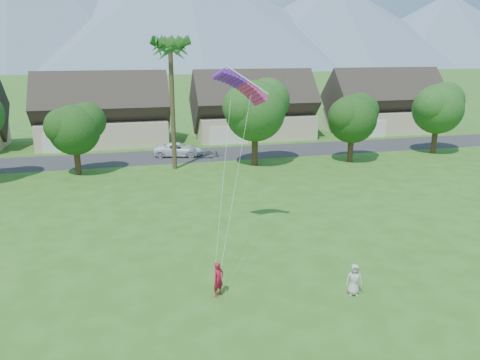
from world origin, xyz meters
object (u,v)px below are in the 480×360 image
object	(u,v)px
kite_flyer	(218,279)
watcher	(354,280)
parafoil_kite	(242,84)
parked_car	(178,150)

from	to	relation	value
kite_flyer	watcher	bearing A→B (deg)	-48.99
watcher	parafoil_kite	world-z (taller)	parafoil_kite
kite_flyer	watcher	world-z (taller)	kite_flyer
parked_car	watcher	bearing A→B (deg)	-159.32
parked_car	parafoil_kite	distance (m)	25.29
kite_flyer	parafoil_kite	distance (m)	11.31
kite_flyer	parked_car	bearing A→B (deg)	50.73
parafoil_kite	watcher	bearing A→B (deg)	-79.21
kite_flyer	parafoil_kite	size ratio (longest dim) A/B	0.50
watcher	parked_car	world-z (taller)	watcher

